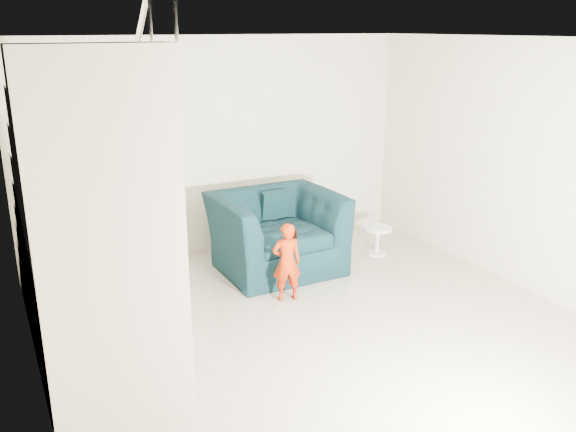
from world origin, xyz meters
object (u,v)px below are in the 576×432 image
at_px(armchair, 277,232).
at_px(toddler, 287,262).
at_px(side_table, 377,236).
at_px(staircase, 92,261).

distance_m(armchair, toddler, 0.87).
bearing_deg(side_table, armchair, 173.74).
height_order(armchair, toddler, armchair).
bearing_deg(staircase, armchair, 28.37).
xyz_separation_m(toddler, side_table, (1.63, 0.68, -0.18)).
distance_m(side_table, staircase, 3.87).
relative_size(side_table, staircase, 0.10).
bearing_deg(armchair, staircase, -152.32).
height_order(armchair, staircase, staircase).
bearing_deg(armchair, toddler, -109.68).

